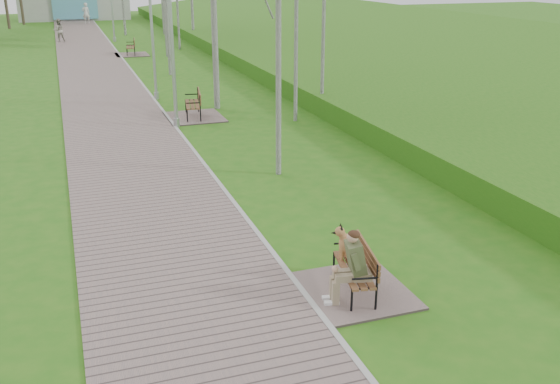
{
  "coord_description": "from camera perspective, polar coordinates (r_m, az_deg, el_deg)",
  "views": [
    {
      "loc": [
        -3.34,
        -14.28,
        5.12
      ],
      "look_at": [
        0.33,
        -3.76,
        1.01
      ],
      "focal_mm": 40.0,
      "sensor_mm": 36.0,
      "label": 1
    }
  ],
  "objects": [
    {
      "name": "lamp_post_second",
      "position": [
        25.29,
        -11.56,
        13.36
      ],
      "size": [
        0.19,
        0.19,
        4.85
      ],
      "color": "#A0A3A8",
      "rests_on": "ground"
    },
    {
      "name": "lamp_post_third",
      "position": [
        45.51,
        -15.14,
        16.19
      ],
      "size": [
        0.2,
        0.2,
        5.21
      ],
      "color": "#A0A3A8",
      "rests_on": "ground"
    },
    {
      "name": "pedestrian_far",
      "position": [
        46.42,
        -19.56,
        13.75
      ],
      "size": [
        0.85,
        0.71,
        1.55
      ],
      "primitive_type": "imported",
      "rotation": [
        0.0,
        0.0,
        3.32
      ],
      "color": "gray",
      "rests_on": "ground"
    },
    {
      "name": "pedestrian_near",
      "position": [
        59.99,
        -17.32,
        15.34
      ],
      "size": [
        0.73,
        0.55,
        1.81
      ],
      "primitive_type": "imported",
      "rotation": [
        0.0,
        0.0,
        3.34
      ],
      "color": "beige",
      "rests_on": "ground"
    },
    {
      "name": "ground",
      "position": [
        15.54,
        -5.74,
        0.89
      ],
      "size": [
        120.0,
        120.0,
        0.0
      ],
      "primitive_type": "plane",
      "color": "#246113",
      "rests_on": "ground"
    },
    {
      "name": "walkway",
      "position": [
        36.18,
        -16.86,
        11.29
      ],
      "size": [
        3.5,
        67.0,
        0.04
      ],
      "primitive_type": "cube",
      "color": "#75625E",
      "rests_on": "ground"
    },
    {
      "name": "lamp_post_near",
      "position": [
        20.57,
        -9.81,
        12.62
      ],
      "size": [
        0.21,
        0.21,
        5.34
      ],
      "color": "#A0A3A8",
      "rests_on": "ground"
    },
    {
      "name": "bench_second",
      "position": [
        22.21,
        -7.95,
        7.3
      ],
      "size": [
        1.93,
        2.14,
        1.18
      ],
      "color": "#75625E",
      "rests_on": "ground"
    },
    {
      "name": "bench_main",
      "position": [
        10.28,
        6.66,
        -7.25
      ],
      "size": [
        1.66,
        1.84,
        1.45
      ],
      "color": "#75625E",
      "rests_on": "ground"
    },
    {
      "name": "kerb",
      "position": [
        36.3,
        -14.06,
        11.58
      ],
      "size": [
        0.1,
        67.0,
        0.05
      ],
      "primitive_type": "cube",
      "color": "#999993",
      "rests_on": "ground"
    },
    {
      "name": "bench_third",
      "position": [
        38.61,
        -13.47,
        12.4
      ],
      "size": [
        1.87,
        2.08,
        1.15
      ],
      "color": "#75625E",
      "rests_on": "ground"
    },
    {
      "name": "embankment",
      "position": [
        37.91,
        4.94,
        12.4
      ],
      "size": [
        14.0,
        70.0,
        1.6
      ],
      "primitive_type": "cube",
      "color": "#41711B",
      "rests_on": "ground"
    }
  ]
}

